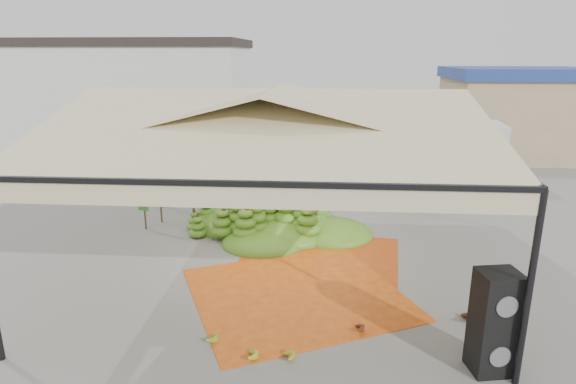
# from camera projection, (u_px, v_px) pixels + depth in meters

# --- Properties ---
(ground) EXTENTS (90.00, 90.00, 0.00)m
(ground) POSITION_uv_depth(u_px,v_px,m) (275.00, 263.00, 11.27)
(ground) COLOR slate
(ground) RESTS_ON ground
(canopy_tent) EXTENTS (8.10, 8.10, 4.00)m
(canopy_tent) POSITION_uv_depth(u_px,v_px,m) (274.00, 122.00, 10.36)
(canopy_tent) COLOR black
(canopy_tent) RESTS_ON ground
(building_white) EXTENTS (14.30, 6.30, 5.40)m
(building_white) POSITION_uv_depth(u_px,v_px,m) (108.00, 94.00, 24.64)
(building_white) COLOR silver
(building_white) RESTS_ON ground
(building_tan) EXTENTS (6.30, 5.30, 4.10)m
(building_tan) POSITION_uv_depth(u_px,v_px,m) (515.00, 112.00, 22.44)
(building_tan) COLOR tan
(building_tan) RESTS_ON ground
(tarp_left) EXTENTS (5.27, 5.17, 0.01)m
(tarp_left) POSITION_uv_depth(u_px,v_px,m) (297.00, 293.00, 9.82)
(tarp_left) COLOR orange
(tarp_left) RESTS_ON ground
(tarp_right) EXTENTS (4.20, 4.35, 0.01)m
(tarp_right) POSITION_uv_depth(u_px,v_px,m) (317.00, 263.00, 11.24)
(tarp_right) COLOR #C44512
(tarp_right) RESTS_ON ground
(banana_heap) EXTENTS (6.27, 5.54, 1.16)m
(banana_heap) POSITION_uv_depth(u_px,v_px,m) (282.00, 211.00, 13.15)
(banana_heap) COLOR #366F17
(banana_heap) RESTS_ON ground
(hand_yellow_a) EXTENTS (0.48, 0.42, 0.20)m
(hand_yellow_a) POSITION_uv_depth(u_px,v_px,m) (248.00, 353.00, 7.70)
(hand_yellow_a) COLOR gold
(hand_yellow_a) RESTS_ON ground
(hand_yellow_b) EXTENTS (0.54, 0.50, 0.20)m
(hand_yellow_b) POSITION_uv_depth(u_px,v_px,m) (284.00, 355.00, 7.66)
(hand_yellow_b) COLOR gold
(hand_yellow_b) RESTS_ON ground
(hand_red_a) EXTENTS (0.41, 0.35, 0.17)m
(hand_red_a) POSITION_uv_depth(u_px,v_px,m) (356.00, 327.00, 8.48)
(hand_red_a) COLOR #5E3115
(hand_red_a) RESTS_ON ground
(hand_red_b) EXTENTS (0.52, 0.43, 0.23)m
(hand_red_b) POSITION_uv_depth(u_px,v_px,m) (464.00, 316.00, 8.77)
(hand_red_b) COLOR #522212
(hand_red_b) RESTS_ON ground
(hand_green) EXTENTS (0.44, 0.39, 0.17)m
(hand_green) POSITION_uv_depth(u_px,v_px,m) (209.00, 336.00, 8.19)
(hand_green) COLOR #537C19
(hand_green) RESTS_ON ground
(hanging_bunches) EXTENTS (1.74, 0.24, 0.20)m
(hanging_bunches) POSITION_uv_depth(u_px,v_px,m) (257.00, 150.00, 10.85)
(hanging_bunches) COLOR #4D831B
(hanging_bunches) RESTS_ON ground
(speaker_stack) EXTENTS (0.68, 0.62, 1.65)m
(speaker_stack) POSITION_uv_depth(u_px,v_px,m) (494.00, 322.00, 7.23)
(speaker_stack) COLOR black
(speaker_stack) RESTS_ON ground
(banana_leaves) EXTENTS (0.96, 1.36, 3.70)m
(banana_leaves) POSITION_uv_depth(u_px,v_px,m) (152.00, 227.00, 13.60)
(banana_leaves) COLOR #27711E
(banana_leaves) RESTS_ON ground
(vendor) EXTENTS (0.56, 0.39, 1.50)m
(vendor) POSITION_uv_depth(u_px,v_px,m) (282.00, 190.00, 14.51)
(vendor) COLOR gray
(vendor) RESTS_ON ground
(truck_left) EXTENTS (6.89, 3.92, 2.24)m
(truck_left) POSITION_uv_depth(u_px,v_px,m) (275.00, 136.00, 20.18)
(truck_left) COLOR #4B2919
(truck_left) RESTS_ON ground
(truck_right) EXTENTS (6.81, 2.98, 2.27)m
(truck_right) POSITION_uv_depth(u_px,v_px,m) (416.00, 145.00, 18.20)
(truck_right) COLOR #4A3018
(truck_right) RESTS_ON ground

